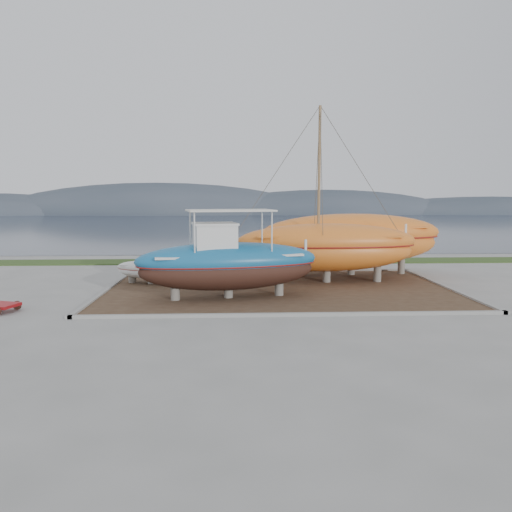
{
  "coord_description": "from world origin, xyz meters",
  "views": [
    {
      "loc": [
        -2.39,
        -22.35,
        4.97
      ],
      "look_at": [
        -1.22,
        4.0,
        1.82
      ],
      "focal_mm": 35.0,
      "sensor_mm": 36.0,
      "label": 1
    }
  ],
  "objects_px": {
    "white_dinghy": "(151,272)",
    "orange_sailboat": "(328,196)",
    "orange_bare_hull": "(352,245)",
    "blue_caique": "(228,254)"
  },
  "relations": [
    {
      "from": "orange_sailboat",
      "to": "white_dinghy",
      "type": "bearing_deg",
      "value": 179.21
    },
    {
      "from": "white_dinghy",
      "to": "blue_caique",
      "type": "bearing_deg",
      "value": -24.85
    },
    {
      "from": "blue_caique",
      "to": "orange_sailboat",
      "type": "relative_size",
      "value": 0.86
    },
    {
      "from": "blue_caique",
      "to": "white_dinghy",
      "type": "bearing_deg",
      "value": 125.96
    },
    {
      "from": "white_dinghy",
      "to": "orange_bare_hull",
      "type": "xyz_separation_m",
      "value": [
        12.13,
        2.77,
        1.24
      ]
    },
    {
      "from": "blue_caique",
      "to": "white_dinghy",
      "type": "xyz_separation_m",
      "value": [
        -4.41,
        4.16,
        -1.51
      ]
    },
    {
      "from": "white_dinghy",
      "to": "orange_sailboat",
      "type": "distance_m",
      "value": 10.94
    },
    {
      "from": "white_dinghy",
      "to": "orange_bare_hull",
      "type": "height_order",
      "value": "orange_bare_hull"
    },
    {
      "from": "white_dinghy",
      "to": "orange_sailboat",
      "type": "bearing_deg",
      "value": 18.65
    },
    {
      "from": "blue_caique",
      "to": "orange_sailboat",
      "type": "height_order",
      "value": "orange_sailboat"
    }
  ]
}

